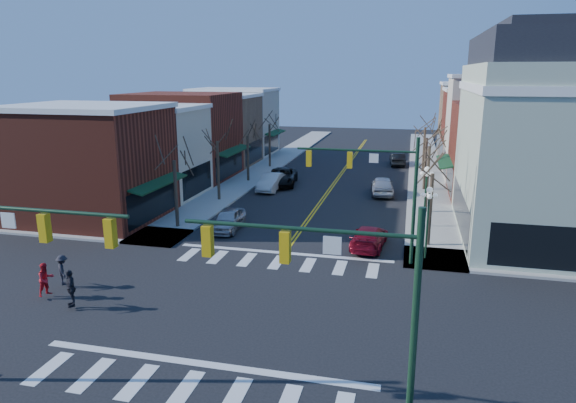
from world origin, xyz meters
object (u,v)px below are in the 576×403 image
Objects in this scene: victorian_corner at (569,136)px; car_left_mid at (271,182)px; pedestrian_red_b at (46,279)px; car_left_near at (228,220)px; lamppost_midblock at (426,186)px; pedestrian_dark_b at (63,270)px; lamppost_corner at (428,211)px; car_right_near at (369,237)px; car_right_far at (397,159)px; car_left_far at (282,177)px; car_right_mid at (382,186)px; pedestrian_dark_a at (71,288)px.

victorian_corner is 3.11× the size of car_left_mid.
car_left_near is at bearing 1.53° from pedestrian_red_b.
victorian_corner is at bearing 5.83° from car_left_near.
car_left_mid is at bearing 146.35° from lamppost_midblock.
victorian_corner is 30.20m from pedestrian_dark_b.
pedestrian_dark_b is at bearing -98.55° from car_left_mid.
lamppost_corner reaches higher than pedestrian_red_b.
car_right_near is (9.72, -1.44, -0.06)m from car_left_near.
car_right_far is 42.36m from pedestrian_dark_b.
car_left_far is (-13.00, 17.80, -2.17)m from lamppost_corner.
lamppost_corner is 13.57m from car_left_near.
lamppost_corner is 20.17m from pedestrian_red_b.
car_right_near is 2.83× the size of pedestrian_red_b.
car_right_mid is at bearing -17.80° from car_left_far.
victorian_corner is 8.21× the size of pedestrian_dark_a.
car_left_far is at bearing 12.22° from pedestrian_red_b.
car_right_mid is (-3.40, 9.49, -2.15)m from lamppost_midblock.
pedestrian_dark_a is at bearing -102.85° from car_left_far.
victorian_corner is 24.40m from car_left_mid.
lamppost_midblock is 23.07m from pedestrian_dark_a.
lamppost_midblock is 16.27m from car_left_mid.
car_left_mid is at bearing -51.91° from pedestrian_dark_b.
car_left_mid is at bearing 89.39° from car_left_near.
car_left_near reaches higher than car_right_near.
victorian_corner is at bearing -102.98° from pedestrian_dark_b.
car_right_far is 43.64m from pedestrian_dark_a.
car_left_far reaches higher than car_right_near.
car_left_mid is at bearing -2.22° from car_right_mid.
victorian_corner is at bearing 35.86° from lamppost_corner.
pedestrian_dark_b is (-4.33, -23.59, 0.16)m from car_left_mid.
car_right_mid reaches higher than car_left_mid.
car_right_mid is at bearing -72.22° from pedestrian_dark_b.
lamppost_midblock reaches higher than car_right_mid.
pedestrian_dark_b is (-17.75, -8.16, -2.04)m from lamppost_corner.
car_right_near is 29.88m from car_right_far.
lamppost_midblock is 0.98× the size of car_right_far.
car_right_near is 2.64× the size of pedestrian_dark_a.
car_right_far is 2.74× the size of pedestrian_red_b.
pedestrian_dark_b is (-4.75, -25.96, 0.13)m from car_left_far.
victorian_corner is 28.25m from car_right_far.
car_right_far reaches higher than car_right_near.
lamppost_midblock is at bearing -119.11° from car_right_near.
pedestrian_dark_b is (-1.95, 2.04, -0.10)m from pedestrian_dark_a.
lamppost_corner is 16.49m from car_right_mid.
car_left_near is 2.62× the size of pedestrian_red_b.
pedestrian_dark_b is (-26.05, -14.16, -5.74)m from victorian_corner.
lamppost_midblock is at bearing 104.28° from car_right_mid.
car_right_far is at bearing -86.75° from car_right_near.
lamppost_midblock is at bearing 90.00° from lamppost_corner.
car_left_mid is (-21.72, 9.43, -5.90)m from victorian_corner.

